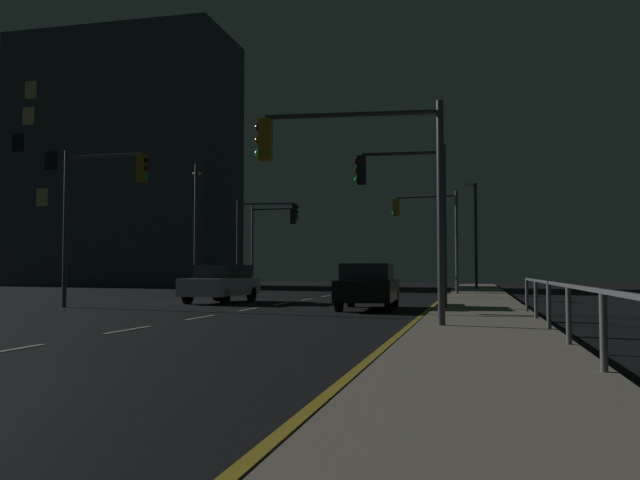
% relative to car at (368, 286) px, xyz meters
% --- Properties ---
extents(ground_plane, '(112.00, 112.00, 0.00)m').
position_rel_car_xyz_m(ground_plane, '(-4.02, -0.34, -0.82)').
color(ground_plane, black).
rests_on(ground_plane, ground).
extents(sidewalk_right, '(2.93, 77.00, 0.14)m').
position_rel_car_xyz_m(sidewalk_right, '(3.72, -0.34, -0.75)').
color(sidewalk_right, '#9E937F').
rests_on(sidewalk_right, ground).
extents(lane_markings_center, '(0.14, 50.00, 0.01)m').
position_rel_car_xyz_m(lane_markings_center, '(-4.02, 3.16, -0.82)').
color(lane_markings_center, silver).
rests_on(lane_markings_center, ground).
extents(lane_edge_line, '(0.14, 53.00, 0.01)m').
position_rel_car_xyz_m(lane_edge_line, '(2.01, 4.66, -0.82)').
color(lane_edge_line, gold).
rests_on(lane_edge_line, ground).
extents(car, '(2.02, 4.48, 1.57)m').
position_rel_car_xyz_m(car, '(0.00, 0.00, 0.00)').
color(car, black).
rests_on(car, ground).
extents(car_oncoming, '(2.01, 4.48, 1.57)m').
position_rel_car_xyz_m(car_oncoming, '(-6.73, 3.45, 0.00)').
color(car_oncoming, silver).
rests_on(car_oncoming, ground).
extents(traffic_light_near_right, '(3.58, 0.74, 5.44)m').
position_rel_car_xyz_m(traffic_light_near_right, '(1.13, 13.45, 3.13)').
color(traffic_light_near_right, '#4C4C51').
rests_on(traffic_light_near_right, sidewalk_right).
extents(traffic_light_overhead_east, '(3.38, 0.34, 5.73)m').
position_rel_car_xyz_m(traffic_light_overhead_east, '(-9.59, -1.19, 3.17)').
color(traffic_light_overhead_east, '#38383D').
rests_on(traffic_light_overhead_east, ground).
extents(traffic_light_far_center, '(4.27, 0.64, 4.97)m').
position_rel_car_xyz_m(traffic_light_far_center, '(0.95, -7.81, 2.85)').
color(traffic_light_far_center, '#38383D').
rests_on(traffic_light_far_center, sidewalk_right).
extents(traffic_light_mid_right, '(3.16, 0.54, 5.56)m').
position_rel_car_xyz_m(traffic_light_mid_right, '(-9.26, 18.15, 3.05)').
color(traffic_light_mid_right, '#4C4C51').
rests_on(traffic_light_mid_right, ground).
extents(traffic_light_near_left, '(3.01, 0.44, 5.31)m').
position_rel_car_xyz_m(traffic_light_near_left, '(1.35, -0.74, 3.01)').
color(traffic_light_near_left, '#38383D').
rests_on(traffic_light_near_left, sidewalk_right).
extents(traffic_light_mid_left, '(3.82, 0.78, 5.69)m').
position_rel_car_xyz_m(traffic_light_mid_left, '(-9.04, 15.98, 3.17)').
color(traffic_light_mid_left, '#38383D').
rests_on(traffic_light_mid_left, ground).
extents(street_lamp_mid_block, '(0.78, 1.75, 7.02)m').
position_rel_car_xyz_m(street_lamp_mid_block, '(3.56, 22.23, 3.55)').
color(street_lamp_mid_block, '#2D3033').
rests_on(street_lamp_mid_block, sidewalk_right).
extents(street_lamp_across_street, '(1.10, 2.03, 7.17)m').
position_rel_car_xyz_m(street_lamp_across_street, '(-11.36, 11.19, 3.52)').
color(street_lamp_across_street, '#38383D').
rests_on(street_lamp_across_street, ground).
extents(barrier_fence, '(0.09, 17.88, 0.98)m').
position_rel_car_xyz_m(barrier_fence, '(5.04, -10.95, 0.05)').
color(barrier_fence, '#59595E').
rests_on(barrier_fence, sidewalk_right).
extents(building_distant, '(18.89, 9.19, 21.85)m').
position_rel_car_xyz_m(building_distant, '(-26.54, 30.02, 10.10)').
color(building_distant, '#3D424C').
rests_on(building_distant, ground).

